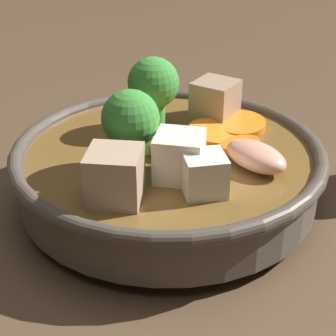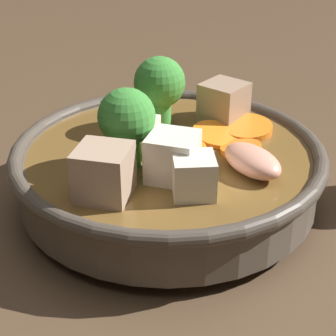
{
  "view_description": "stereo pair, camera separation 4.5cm",
  "coord_description": "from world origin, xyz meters",
  "views": [
    {
      "loc": [
        0.38,
        0.11,
        0.25
      ],
      "look_at": [
        0.0,
        0.0,
        0.03
      ],
      "focal_mm": 60.0,
      "sensor_mm": 36.0,
      "label": 1
    },
    {
      "loc": [
        0.37,
        0.15,
        0.25
      ],
      "look_at": [
        0.0,
        0.0,
        0.03
      ],
      "focal_mm": 60.0,
      "sensor_mm": 36.0,
      "label": 2
    }
  ],
  "objects": [
    {
      "name": "stirfry_bowl",
      "position": [
        0.0,
        0.0,
        0.04
      ],
      "size": [
        0.25,
        0.25,
        0.11
      ],
      "color": "#51473D",
      "rests_on": "ground_plane"
    },
    {
      "name": "ground_plane",
      "position": [
        0.0,
        0.0,
        0.0
      ],
      "size": [
        3.0,
        3.0,
        0.0
      ],
      "primitive_type": "plane",
      "color": "#4C3826"
    }
  ]
}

